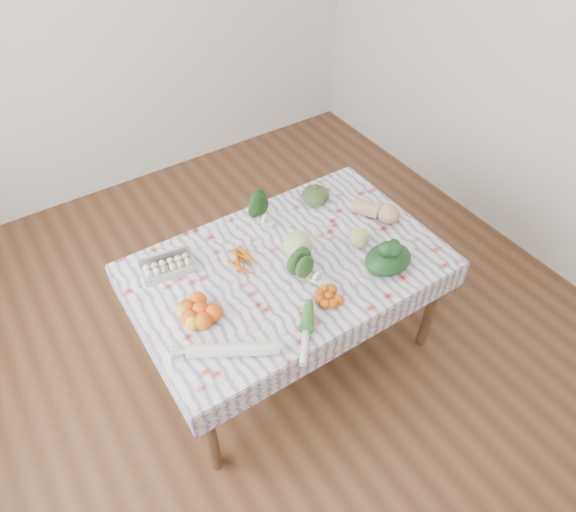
% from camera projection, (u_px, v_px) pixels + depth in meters
% --- Properties ---
extents(ground, '(4.50, 4.50, 0.00)m').
position_uv_depth(ground, '(288.00, 346.00, 3.30)').
color(ground, '#52311C').
rests_on(ground, ground).
extents(wall_back, '(4.00, 0.04, 2.80)m').
position_uv_depth(wall_back, '(115.00, 11.00, 3.64)').
color(wall_back, white).
rests_on(wall_back, ground).
extents(dining_table, '(1.60, 1.00, 0.75)m').
position_uv_depth(dining_table, '(288.00, 274.00, 2.82)').
color(dining_table, brown).
rests_on(dining_table, ground).
extents(tablecloth, '(1.66, 1.06, 0.01)m').
position_uv_depth(tablecloth, '(288.00, 264.00, 2.77)').
color(tablecloth, white).
rests_on(tablecloth, dining_table).
extents(egg_carton, '(0.28, 0.15, 0.07)m').
position_uv_depth(egg_carton, '(168.00, 269.00, 2.69)').
color(egg_carton, '#A5A4A0').
rests_on(egg_carton, tablecloth).
extents(carrot_bunch, '(0.23, 0.21, 0.04)m').
position_uv_depth(carrot_bunch, '(243.00, 261.00, 2.75)').
color(carrot_bunch, orange).
rests_on(carrot_bunch, tablecloth).
extents(kale_bunch, '(0.20, 0.19, 0.14)m').
position_uv_depth(kale_bunch, '(258.00, 212.00, 2.96)').
color(kale_bunch, '#143511').
rests_on(kale_bunch, tablecloth).
extents(kabocha_squash, '(0.22, 0.22, 0.11)m').
position_uv_depth(kabocha_squash, '(315.00, 195.00, 3.09)').
color(kabocha_squash, '#3E542A').
rests_on(kabocha_squash, tablecloth).
extents(cabbage, '(0.19, 0.19, 0.16)m').
position_uv_depth(cabbage, '(298.00, 246.00, 2.75)').
color(cabbage, '#A9C479').
rests_on(cabbage, tablecloth).
extents(butternut_squash, '(0.24, 0.30, 0.12)m').
position_uv_depth(butternut_squash, '(377.00, 209.00, 2.99)').
color(butternut_squash, tan).
rests_on(butternut_squash, tablecloth).
extents(orange_cluster, '(0.33, 0.33, 0.09)m').
position_uv_depth(orange_cluster, '(200.00, 310.00, 2.48)').
color(orange_cluster, '#F4570C').
rests_on(orange_cluster, tablecloth).
extents(broccoli, '(0.20, 0.20, 0.12)m').
position_uv_depth(broccoli, '(309.00, 270.00, 2.65)').
color(broccoli, '#244B1E').
rests_on(broccoli, tablecloth).
extents(mandarin_cluster, '(0.21, 0.21, 0.05)m').
position_uv_depth(mandarin_cluster, '(329.00, 296.00, 2.57)').
color(mandarin_cluster, '#D2570E').
rests_on(mandarin_cluster, tablecloth).
extents(grapefruit, '(0.14, 0.14, 0.11)m').
position_uv_depth(grapefruit, '(359.00, 237.00, 2.83)').
color(grapefruit, '#C2C363').
rests_on(grapefruit, tablecloth).
extents(spinach_bag, '(0.32, 0.29, 0.12)m').
position_uv_depth(spinach_bag, '(388.00, 259.00, 2.71)').
color(spinach_bag, black).
rests_on(spinach_bag, tablecloth).
extents(daikon, '(0.42, 0.28, 0.06)m').
position_uv_depth(daikon, '(233.00, 350.00, 2.34)').
color(daikon, white).
rests_on(daikon, tablecloth).
extents(leek, '(0.25, 0.29, 0.04)m').
position_uv_depth(leek, '(306.00, 333.00, 2.42)').
color(leek, silver).
rests_on(leek, tablecloth).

